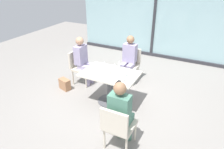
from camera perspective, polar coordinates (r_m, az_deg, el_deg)
name	(u,v)px	position (r m, az deg, el deg)	size (l,w,h in m)	color
ground_plane	(110,101)	(4.80, -0.54, -7.41)	(12.00, 12.00, 0.00)	gray
window_wall_backdrop	(154,21)	(7.10, 11.64, 14.43)	(5.29, 0.10, 2.70)	#93B7BC
dining_table_main	(110,81)	(4.52, -0.57, -1.89)	(1.21, 0.80, 0.73)	silver
chair_far_left	(80,65)	(5.41, -8.92, 2.58)	(0.50, 0.46, 0.87)	beige
chair_front_right	(118,125)	(3.39, 1.66, -13.92)	(0.46, 0.50, 0.87)	beige
chair_near_window	(130,63)	(5.49, 5.06, 3.21)	(0.46, 0.51, 0.87)	beige
person_far_left	(83,59)	(5.27, -8.10, 4.37)	(0.39, 0.34, 1.26)	#9E93B7
person_front_right	(121,111)	(3.34, 2.52, -10.19)	(0.34, 0.39, 1.26)	#4C7F6B
person_near_window	(129,57)	(5.32, 4.71, 4.78)	(0.34, 0.39, 1.26)	#9E93B7
wine_glass_0	(109,68)	(4.34, -0.92, 1.81)	(0.07, 0.07, 0.18)	silver
wine_glass_1	(115,65)	(4.46, 0.71, 2.55)	(0.07, 0.07, 0.18)	silver
wine_glass_2	(91,68)	(4.38, -5.93, 1.86)	(0.07, 0.07, 0.18)	silver
wine_glass_3	(126,71)	(4.23, 4.02, 1.04)	(0.07, 0.07, 0.18)	silver
wine_glass_4	(119,63)	(4.59, 2.07, 3.25)	(0.07, 0.07, 0.18)	silver
wine_glass_5	(124,75)	(4.05, 3.40, -0.27)	(0.07, 0.07, 0.18)	silver
wine_glass_6	(104,64)	(4.56, -2.11, 3.07)	(0.07, 0.07, 0.18)	silver
coffee_cup	(92,68)	(4.55, -5.66, 1.69)	(0.08, 0.08, 0.09)	white
cell_phone_on_table	(118,82)	(4.07, 1.76, -2.09)	(0.07, 0.14, 0.01)	black
handbag_0	(65,84)	(5.31, -12.99, -2.65)	(0.30, 0.16, 0.28)	#A3704C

